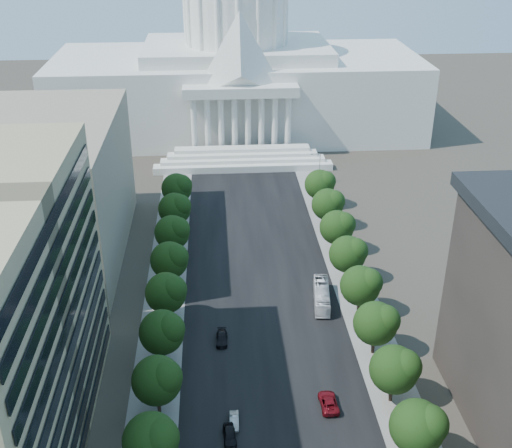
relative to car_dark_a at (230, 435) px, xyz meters
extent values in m
cube|color=black|center=(7.44, 48.39, -0.79)|extent=(30.00, 260.00, 0.01)
cube|color=gray|center=(-11.56, 48.39, -0.79)|extent=(8.00, 260.00, 0.02)
cube|color=gray|center=(26.44, 48.39, -0.79)|extent=(8.00, 260.00, 0.02)
cube|color=white|center=(7.44, 143.39, 11.71)|extent=(120.00, 50.00, 25.00)
cube|color=white|center=(7.44, 143.39, 26.21)|extent=(60.00, 40.00, 4.00)
cube|color=white|center=(7.44, 116.39, 19.71)|extent=(34.00, 8.00, 3.00)
cylinder|color=white|center=(7.44, 143.39, 36.21)|extent=(32.00, 32.00, 16.00)
cube|color=gray|center=(-40.56, 58.39, 14.21)|extent=(38.00, 52.00, 30.00)
sphere|color=black|center=(-10.56, -5.61, 5.38)|extent=(7.60, 7.60, 7.60)
sphere|color=black|center=(-9.23, -6.37, 6.52)|extent=(5.32, 5.32, 5.32)
cylinder|color=#33261C|center=(-10.56, 6.39, 0.68)|extent=(0.56, 0.56, 2.94)
sphere|color=black|center=(-10.56, 6.39, 5.38)|extent=(7.60, 7.60, 7.60)
sphere|color=black|center=(-9.23, 5.63, 6.52)|extent=(5.32, 5.32, 5.32)
cylinder|color=#33261C|center=(-10.56, 18.39, 0.68)|extent=(0.56, 0.56, 2.94)
sphere|color=black|center=(-10.56, 18.39, 5.38)|extent=(7.60, 7.60, 7.60)
sphere|color=black|center=(-9.23, 17.63, 6.52)|extent=(5.32, 5.32, 5.32)
cylinder|color=#33261C|center=(-10.56, 30.39, 0.68)|extent=(0.56, 0.56, 2.94)
sphere|color=black|center=(-10.56, 30.39, 5.38)|extent=(7.60, 7.60, 7.60)
sphere|color=black|center=(-9.23, 29.63, 6.52)|extent=(5.32, 5.32, 5.32)
cylinder|color=#33261C|center=(-10.56, 42.39, 0.68)|extent=(0.56, 0.56, 2.94)
sphere|color=black|center=(-10.56, 42.39, 5.38)|extent=(7.60, 7.60, 7.60)
sphere|color=black|center=(-9.23, 41.63, 6.52)|extent=(5.32, 5.32, 5.32)
cylinder|color=#33261C|center=(-10.56, 54.39, 0.68)|extent=(0.56, 0.56, 2.94)
sphere|color=black|center=(-10.56, 54.39, 5.38)|extent=(7.60, 7.60, 7.60)
sphere|color=black|center=(-9.23, 53.63, 6.52)|extent=(5.32, 5.32, 5.32)
cylinder|color=#33261C|center=(-10.56, 66.39, 0.68)|extent=(0.56, 0.56, 2.94)
sphere|color=black|center=(-10.56, 66.39, 5.38)|extent=(7.60, 7.60, 7.60)
sphere|color=black|center=(-9.23, 65.63, 6.52)|extent=(5.32, 5.32, 5.32)
cylinder|color=#33261C|center=(-10.56, 78.39, 0.68)|extent=(0.56, 0.56, 2.94)
sphere|color=black|center=(-10.56, 78.39, 5.38)|extent=(7.60, 7.60, 7.60)
sphere|color=black|center=(-9.23, 77.63, 6.52)|extent=(5.32, 5.32, 5.32)
sphere|color=black|center=(25.44, -5.61, 5.38)|extent=(7.60, 7.60, 7.60)
sphere|color=black|center=(26.77, -6.37, 6.52)|extent=(5.32, 5.32, 5.32)
cylinder|color=#33261C|center=(25.44, 6.39, 0.68)|extent=(0.56, 0.56, 2.94)
sphere|color=black|center=(25.44, 6.39, 5.38)|extent=(7.60, 7.60, 7.60)
sphere|color=black|center=(26.77, 5.63, 6.52)|extent=(5.32, 5.32, 5.32)
cylinder|color=#33261C|center=(25.44, 18.39, 0.68)|extent=(0.56, 0.56, 2.94)
sphere|color=black|center=(25.44, 18.39, 5.38)|extent=(7.60, 7.60, 7.60)
sphere|color=black|center=(26.77, 17.63, 6.52)|extent=(5.32, 5.32, 5.32)
cylinder|color=#33261C|center=(25.44, 30.39, 0.68)|extent=(0.56, 0.56, 2.94)
sphere|color=black|center=(25.44, 30.39, 5.38)|extent=(7.60, 7.60, 7.60)
sphere|color=black|center=(26.77, 29.63, 6.52)|extent=(5.32, 5.32, 5.32)
cylinder|color=#33261C|center=(25.44, 42.39, 0.68)|extent=(0.56, 0.56, 2.94)
sphere|color=black|center=(25.44, 42.39, 5.38)|extent=(7.60, 7.60, 7.60)
sphere|color=black|center=(26.77, 41.63, 6.52)|extent=(5.32, 5.32, 5.32)
cylinder|color=#33261C|center=(25.44, 54.39, 0.68)|extent=(0.56, 0.56, 2.94)
sphere|color=black|center=(25.44, 54.39, 5.38)|extent=(7.60, 7.60, 7.60)
sphere|color=black|center=(26.77, 53.63, 6.52)|extent=(5.32, 5.32, 5.32)
cylinder|color=#33261C|center=(25.44, 66.39, 0.68)|extent=(0.56, 0.56, 2.94)
sphere|color=black|center=(25.44, 66.39, 5.38)|extent=(7.60, 7.60, 7.60)
sphere|color=black|center=(26.77, 65.63, 6.52)|extent=(5.32, 5.32, 5.32)
cylinder|color=#33261C|center=(25.44, 78.39, 0.68)|extent=(0.56, 0.56, 2.94)
sphere|color=black|center=(25.44, 78.39, 5.38)|extent=(7.60, 7.60, 7.60)
sphere|color=black|center=(26.77, 77.63, 6.52)|extent=(5.32, 5.32, 5.32)
cylinder|color=gray|center=(27.94, -6.61, 3.71)|extent=(0.18, 0.18, 9.00)
cylinder|color=gray|center=(26.74, -6.61, 8.01)|extent=(2.40, 0.14, 0.14)
sphere|color=gray|center=(25.64, -6.61, 7.91)|extent=(0.44, 0.44, 0.44)
cylinder|color=gray|center=(27.94, 18.39, 3.71)|extent=(0.18, 0.18, 9.00)
cylinder|color=gray|center=(26.74, 18.39, 8.01)|extent=(2.40, 0.14, 0.14)
sphere|color=gray|center=(25.64, 18.39, 7.91)|extent=(0.44, 0.44, 0.44)
cylinder|color=gray|center=(27.94, 43.39, 3.71)|extent=(0.18, 0.18, 9.00)
cylinder|color=gray|center=(26.74, 43.39, 8.01)|extent=(2.40, 0.14, 0.14)
sphere|color=gray|center=(25.64, 43.39, 7.91)|extent=(0.44, 0.44, 0.44)
cylinder|color=gray|center=(27.94, 68.39, 3.71)|extent=(0.18, 0.18, 9.00)
cylinder|color=gray|center=(26.74, 68.39, 8.01)|extent=(2.40, 0.14, 0.14)
sphere|color=gray|center=(25.64, 68.39, 7.91)|extent=(0.44, 0.44, 0.44)
cylinder|color=gray|center=(27.94, 93.39, 3.71)|extent=(0.18, 0.18, 9.00)
cylinder|color=gray|center=(26.74, 93.39, 8.01)|extent=(2.40, 0.14, 0.14)
sphere|color=gray|center=(25.64, 93.39, 7.91)|extent=(0.44, 0.44, 0.44)
imported|color=black|center=(0.00, 0.00, 0.00)|extent=(2.12, 4.71, 1.57)
imported|color=#ADB0B5|center=(0.79, 2.97, -0.14)|extent=(1.44, 3.95, 1.29)
imported|color=maroon|center=(15.52, 5.76, 0.01)|extent=(2.77, 5.77, 1.59)
imported|color=black|center=(-0.61, 23.28, -0.07)|extent=(2.12, 4.96, 1.42)
imported|color=white|center=(19.06, 34.39, 0.88)|extent=(4.20, 12.22, 3.33)
camera|label=1|loc=(-0.99, -69.45, 69.21)|focal=45.00mm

